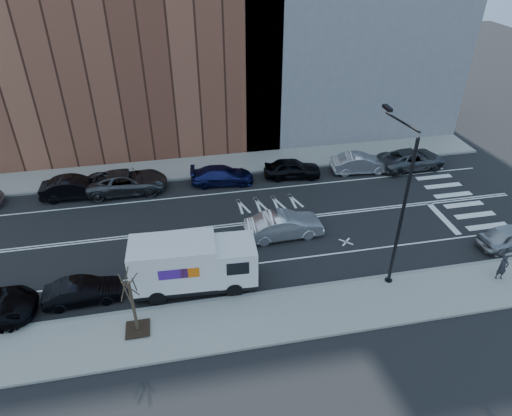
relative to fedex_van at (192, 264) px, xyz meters
name	(u,v)px	position (x,y,z in m)	size (l,w,h in m)	color
ground	(246,224)	(3.93, 5.60, -1.66)	(120.00, 120.00, 0.00)	black
sidewalk_near	(275,317)	(3.93, -3.20, -1.59)	(44.00, 3.60, 0.15)	gray
sidewalk_far	(227,164)	(3.93, 14.40, -1.59)	(44.00, 3.60, 0.15)	gray
curb_near	(268,293)	(3.93, -1.40, -1.58)	(44.00, 0.25, 0.17)	gray
curb_far	(230,174)	(3.93, 12.60, -1.58)	(44.00, 0.25, 0.17)	gray
crosswalk	(458,200)	(19.93, 5.60, -1.66)	(3.00, 14.00, 0.01)	white
road_markings	(246,224)	(3.93, 5.60, -1.66)	(40.00, 8.60, 0.01)	white
bldg_brick	(112,14)	(-4.07, 21.20, 9.34)	(26.00, 10.00, 22.00)	brown
streetlight	(399,203)	(10.93, -1.31, 3.42)	(0.44, 4.02, 9.34)	black
street_tree	(134,311)	(-3.07, -2.80, -0.21)	(1.20, 1.20, 3.75)	black
fedex_van	(192,264)	(0.00, 0.00, 0.00)	(7.04, 2.74, 3.17)	black
far_parked_b	(75,188)	(-7.80, 11.47, -0.86)	(1.70, 4.87, 1.61)	black
far_parked_c	(127,182)	(-4.07, 11.61, -0.83)	(2.75, 5.97, 1.66)	#414347
far_parked_d	(222,175)	(3.12, 11.44, -0.96)	(1.96, 4.83, 1.40)	navy
far_parked_e	(292,168)	(8.75, 11.37, -0.90)	(1.81, 4.49, 1.53)	black
far_parked_f	(360,163)	(14.39, 11.15, -0.89)	(1.64, 4.69, 1.55)	#B4B4B9
far_parked_g	(411,159)	(18.80, 10.99, -0.88)	(2.59, 5.62, 1.56)	#45484C
driving_sedan	(284,225)	(6.14, 3.75, -0.83)	(1.75, 5.03, 1.66)	silver
near_parked_rear_a	(83,291)	(-5.96, 0.03, -0.99)	(1.43, 4.10, 1.35)	black
near_parked_front	(511,236)	(19.88, -0.06, -0.93)	(1.72, 4.28, 1.46)	#AAA9AE
pedestrian	(503,268)	(17.23, -2.86, -0.72)	(0.58, 0.38, 1.58)	#232429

